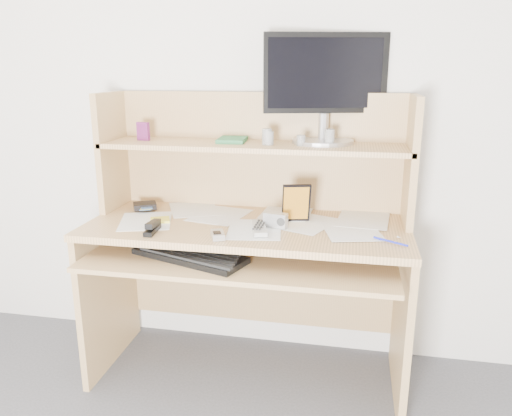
% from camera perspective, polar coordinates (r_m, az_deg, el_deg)
% --- Properties ---
extents(back_wall, '(3.60, 0.04, 2.50)m').
position_cam_1_polar(back_wall, '(2.40, 0.53, 11.96)').
color(back_wall, silver).
rests_on(back_wall, floor).
extents(desk, '(1.40, 0.70, 1.30)m').
position_cam_1_polar(desk, '(2.27, -0.61, -2.54)').
color(desk, tan).
rests_on(desk, floor).
extents(paper_clutter, '(1.32, 0.54, 0.01)m').
position_cam_1_polar(paper_clutter, '(2.18, -1.04, -1.72)').
color(paper_clutter, silver).
rests_on(paper_clutter, desk).
extents(keyboard, '(0.52, 0.33, 0.03)m').
position_cam_1_polar(keyboard, '(2.08, -7.57, -5.29)').
color(keyboard, black).
rests_on(keyboard, desk).
extents(tv_remote, '(0.10, 0.20, 0.02)m').
position_cam_1_polar(tv_remote, '(2.07, 0.38, -2.29)').
color(tv_remote, '#A3A39E').
rests_on(tv_remote, paper_clutter).
extents(flip_phone, '(0.08, 0.10, 0.02)m').
position_cam_1_polar(flip_phone, '(2.00, -4.40, -2.96)').
color(flip_phone, '#B8B8BA').
rests_on(flip_phone, paper_clutter).
extents(stapler, '(0.05, 0.14, 0.04)m').
position_cam_1_polar(stapler, '(2.10, -11.78, -2.07)').
color(stapler, black).
rests_on(stapler, paper_clutter).
extents(wallet, '(0.13, 0.13, 0.03)m').
position_cam_1_polar(wallet, '(2.45, -12.58, 0.26)').
color(wallet, black).
rests_on(wallet, paper_clutter).
extents(sticky_note_pad, '(0.11, 0.11, 0.01)m').
position_cam_1_polar(sticky_note_pad, '(2.25, -10.92, -1.37)').
color(sticky_note_pad, gold).
rests_on(sticky_note_pad, desk).
extents(digital_camera, '(0.11, 0.06, 0.06)m').
position_cam_1_polar(digital_camera, '(2.11, 2.24, -1.38)').
color(digital_camera, '#B5B5B7').
rests_on(digital_camera, paper_clutter).
extents(game_case, '(0.12, 0.04, 0.17)m').
position_cam_1_polar(game_case, '(2.17, 4.62, 0.59)').
color(game_case, black).
rests_on(game_case, paper_clutter).
extents(blue_pen, '(0.13, 0.09, 0.01)m').
position_cam_1_polar(blue_pen, '(2.00, 15.12, -3.71)').
color(blue_pen, '#1821B9').
rests_on(blue_pen, paper_clutter).
extents(card_box, '(0.06, 0.03, 0.08)m').
position_cam_1_polar(card_box, '(2.40, -12.77, 8.54)').
color(card_box, '#A31A15').
rests_on(card_box, desk).
extents(shelf_book, '(0.13, 0.18, 0.02)m').
position_cam_1_polar(shelf_book, '(2.31, -2.73, 7.79)').
color(shelf_book, '#388D5D').
rests_on(shelf_book, desk).
extents(chip_stack_a, '(0.05, 0.05, 0.06)m').
position_cam_1_polar(chip_stack_a, '(2.20, 1.46, 8.00)').
color(chip_stack_a, black).
rests_on(chip_stack_a, desk).
extents(chip_stack_b, '(0.05, 0.05, 0.07)m').
position_cam_1_polar(chip_stack_b, '(2.21, 1.26, 8.13)').
color(chip_stack_b, silver).
rests_on(chip_stack_b, desk).
extents(chip_stack_c, '(0.05, 0.05, 0.05)m').
position_cam_1_polar(chip_stack_c, '(2.19, 5.16, 7.70)').
color(chip_stack_c, black).
rests_on(chip_stack_c, desk).
extents(chip_stack_d, '(0.05, 0.05, 0.07)m').
position_cam_1_polar(chip_stack_d, '(2.19, 8.40, 7.95)').
color(chip_stack_d, silver).
rests_on(chip_stack_d, desk).
extents(monitor, '(0.54, 0.27, 0.48)m').
position_cam_1_polar(monitor, '(2.28, 7.90, 13.75)').
color(monitor, '#B8B8BD').
rests_on(monitor, desk).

